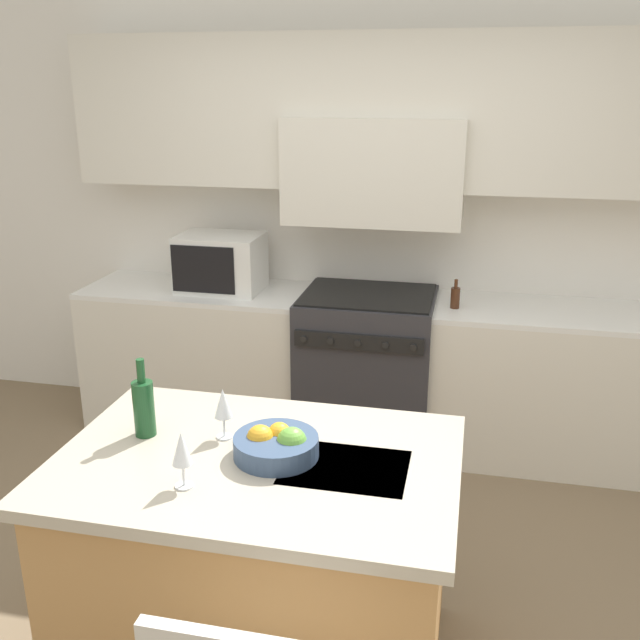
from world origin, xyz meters
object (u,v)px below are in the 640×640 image
(fruit_bowl, at_px, (277,444))
(oil_bottle_on_counter, at_px, (455,297))
(wine_bottle, at_px, (144,407))
(microwave, at_px, (221,263))
(wine_glass_far, at_px, (223,405))
(range_stove, at_px, (367,368))
(wine_glass_near, at_px, (182,450))

(fruit_bowl, relative_size, oil_bottle_on_counter, 1.77)
(wine_bottle, distance_m, oil_bottle_on_counter, 2.06)
(microwave, relative_size, oil_bottle_on_counter, 2.96)
(microwave, relative_size, wine_glass_far, 2.56)
(microwave, distance_m, wine_bottle, 1.87)
(range_stove, distance_m, oil_bottle_on_counter, 0.71)
(range_stove, xyz_separation_m, wine_glass_far, (-0.26, -1.77, 0.55))
(range_stove, xyz_separation_m, wine_glass_near, (-0.27, -2.12, 0.55))
(oil_bottle_on_counter, bearing_deg, microwave, 177.20)
(range_stove, relative_size, fruit_bowl, 3.17)
(wine_glass_near, distance_m, oil_bottle_on_counter, 2.21)
(oil_bottle_on_counter, bearing_deg, wine_bottle, -121.08)
(wine_glass_far, bearing_deg, range_stove, 81.61)
(fruit_bowl, bearing_deg, wine_glass_near, -132.66)
(wine_bottle, bearing_deg, range_stove, 72.97)
(wine_bottle, relative_size, wine_glass_near, 1.54)
(range_stove, distance_m, wine_glass_far, 1.87)
(wine_glass_far, bearing_deg, fruit_bowl, -21.46)
(wine_glass_far, xyz_separation_m, oil_bottle_on_counter, (0.77, 1.72, -0.04))
(range_stove, distance_m, microwave, 1.10)
(microwave, height_order, oil_bottle_on_counter, microwave)
(microwave, xyz_separation_m, wine_glass_near, (0.65, -2.14, -0.06))
(wine_bottle, height_order, wine_glass_far, wine_bottle)
(microwave, xyz_separation_m, oil_bottle_on_counter, (1.43, -0.07, -0.11))
(wine_glass_near, relative_size, fruit_bowl, 0.65)
(range_stove, height_order, microwave, microwave)
(range_stove, bearing_deg, wine_glass_near, -97.38)
(wine_glass_far, bearing_deg, microwave, 110.21)
(fruit_bowl, bearing_deg, oil_bottle_on_counter, 73.34)
(range_stove, relative_size, microwave, 1.90)
(wine_glass_near, xyz_separation_m, wine_glass_far, (0.01, 0.35, 0.00))
(range_stove, distance_m, fruit_bowl, 1.92)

